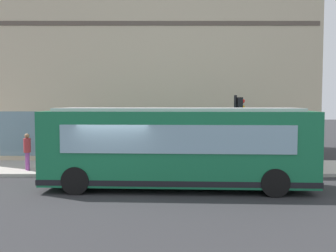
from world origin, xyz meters
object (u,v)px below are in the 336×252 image
(city_bus_nearside, at_px, (177,148))
(pedestrian_near_hydrant, at_px, (286,148))
(fire_hydrant, at_px, (122,156))
(newspaper_vending_box, at_px, (166,160))
(pedestrian_walking_along_curb, at_px, (188,148))
(pedestrian_near_building_entrance, at_px, (27,149))
(traffic_light_near_corner, at_px, (238,118))

(city_bus_nearside, distance_m, pedestrian_near_hydrant, 6.39)
(city_bus_nearside, xyz_separation_m, fire_hydrant, (5.00, 2.72, -1.04))
(newspaper_vending_box, bearing_deg, pedestrian_walking_along_curb, -47.37)
(pedestrian_near_hydrant, bearing_deg, city_bus_nearside, 123.98)
(pedestrian_near_building_entrance, bearing_deg, city_bus_nearside, -113.78)
(pedestrian_walking_along_curb, xyz_separation_m, newspaper_vending_box, (-1.00, 1.09, -0.44))
(pedestrian_near_building_entrance, bearing_deg, pedestrian_near_hydrant, -87.44)
(pedestrian_walking_along_curb, height_order, pedestrian_near_hydrant, pedestrian_near_hydrant)
(city_bus_nearside, relative_size, fire_hydrant, 13.72)
(traffic_light_near_corner, bearing_deg, newspaper_vending_box, 84.26)
(fire_hydrant, relative_size, pedestrian_near_hydrant, 0.45)
(pedestrian_near_hydrant, distance_m, newspaper_vending_box, 5.76)
(city_bus_nearside, distance_m, newspaper_vending_box, 3.26)
(city_bus_nearside, bearing_deg, fire_hydrant, 28.56)
(pedestrian_walking_along_curb, xyz_separation_m, pedestrian_near_hydrant, (-0.53, -4.64, 0.05))
(traffic_light_near_corner, distance_m, fire_hydrant, 6.32)
(pedestrian_walking_along_curb, height_order, newspaper_vending_box, pedestrian_walking_along_curb)
(city_bus_nearside, relative_size, newspaper_vending_box, 11.28)
(newspaper_vending_box, bearing_deg, traffic_light_near_corner, -95.74)
(traffic_light_near_corner, relative_size, pedestrian_walking_along_curb, 2.20)
(pedestrian_walking_along_curb, bearing_deg, newspaper_vending_box, 132.63)
(traffic_light_near_corner, relative_size, pedestrian_near_building_entrance, 2.03)
(pedestrian_near_hydrant, bearing_deg, traffic_light_near_corner, 108.00)
(pedestrian_near_building_entrance, bearing_deg, fire_hydrant, -64.34)
(traffic_light_near_corner, height_order, fire_hydrant, traffic_light_near_corner)
(fire_hydrant, xyz_separation_m, pedestrian_near_hydrant, (-1.44, -8.00, 0.59))
(newspaper_vending_box, bearing_deg, pedestrian_near_building_entrance, 90.64)
(pedestrian_near_building_entrance, bearing_deg, pedestrian_walking_along_curb, -81.86)
(city_bus_nearside, relative_size, pedestrian_walking_along_curb, 6.45)
(traffic_light_near_corner, height_order, pedestrian_near_building_entrance, traffic_light_near_corner)
(newspaper_vending_box, bearing_deg, city_bus_nearside, -171.88)
(city_bus_nearside, bearing_deg, pedestrian_walking_along_curb, -8.98)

